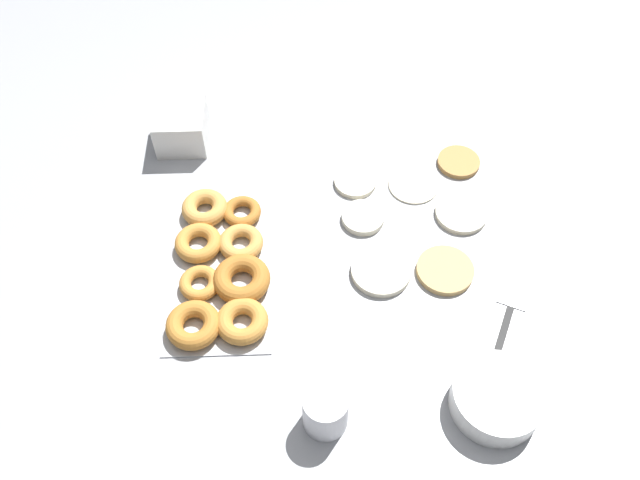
% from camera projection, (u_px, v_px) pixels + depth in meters
% --- Properties ---
extents(ground_plane, '(3.00, 3.00, 0.00)m').
position_uv_depth(ground_plane, '(355.00, 237.00, 1.40)').
color(ground_plane, '#9EA0A5').
extents(pancake_0, '(0.11, 0.11, 0.01)m').
position_uv_depth(pancake_0, '(414.00, 184.00, 1.49)').
color(pancake_0, beige).
rests_on(pancake_0, ground_plane).
extents(pancake_1, '(0.09, 0.09, 0.01)m').
position_uv_depth(pancake_1, '(355.00, 182.00, 1.49)').
color(pancake_1, beige).
rests_on(pancake_1, ground_plane).
extents(pancake_2, '(0.11, 0.11, 0.01)m').
position_uv_depth(pancake_2, '(445.00, 270.00, 1.35)').
color(pancake_2, tan).
rests_on(pancake_2, ground_plane).
extents(pancake_3, '(0.09, 0.09, 0.01)m').
position_uv_depth(pancake_3, '(363.00, 218.00, 1.43)').
color(pancake_3, silver).
rests_on(pancake_3, ground_plane).
extents(pancake_4, '(0.11, 0.11, 0.01)m').
position_uv_depth(pancake_4, '(461.00, 213.00, 1.44)').
color(pancake_4, beige).
rests_on(pancake_4, ground_plane).
extents(pancake_5, '(0.12, 0.12, 0.01)m').
position_uv_depth(pancake_5, '(381.00, 271.00, 1.35)').
color(pancake_5, beige).
rests_on(pancake_5, ground_plane).
extents(pancake_6, '(0.09, 0.09, 0.01)m').
position_uv_depth(pancake_6, '(459.00, 162.00, 1.52)').
color(pancake_6, '#B27F42').
rests_on(pancake_6, ground_plane).
extents(donut_tray, '(0.39, 0.20, 0.04)m').
position_uv_depth(donut_tray, '(221.00, 268.00, 1.34)').
color(donut_tray, silver).
rests_on(donut_tray, ground_plane).
extents(batter_bowl, '(0.16, 0.16, 0.05)m').
position_uv_depth(batter_bowl, '(497.00, 398.00, 1.17)').
color(batter_bowl, white).
rests_on(batter_bowl, ground_plane).
extents(container_stack, '(0.12, 0.11, 0.09)m').
position_uv_depth(container_stack, '(181.00, 126.00, 1.54)').
color(container_stack, white).
rests_on(container_stack, ground_plane).
extents(paper_cup, '(0.08, 0.08, 0.09)m').
position_uv_depth(paper_cup, '(325.00, 411.00, 1.13)').
color(paper_cup, white).
rests_on(paper_cup, ground_plane).
extents(spatula, '(0.25, 0.14, 0.01)m').
position_uv_depth(spatula, '(515.00, 294.00, 1.32)').
color(spatula, black).
rests_on(spatula, ground_plane).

